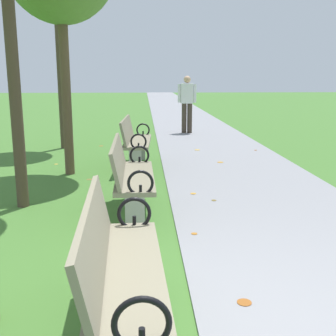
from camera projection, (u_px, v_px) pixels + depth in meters
paved_walkway at (177, 111)px, 20.23m from camera, size 2.50×44.00×0.02m
park_bench_1 at (119, 270)px, 2.60m from camera, size 0.54×1.62×0.90m
park_bench_2 at (130, 176)px, 5.03m from camera, size 0.49×1.61×0.90m
park_bench_3 at (135, 141)px, 7.70m from camera, size 0.55×1.62×0.90m
pedestrian_walking at (187, 101)px, 12.13m from camera, size 0.53×0.26×1.62m
scattered_leaves at (165, 197)px, 5.83m from camera, size 4.49×9.23×0.02m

